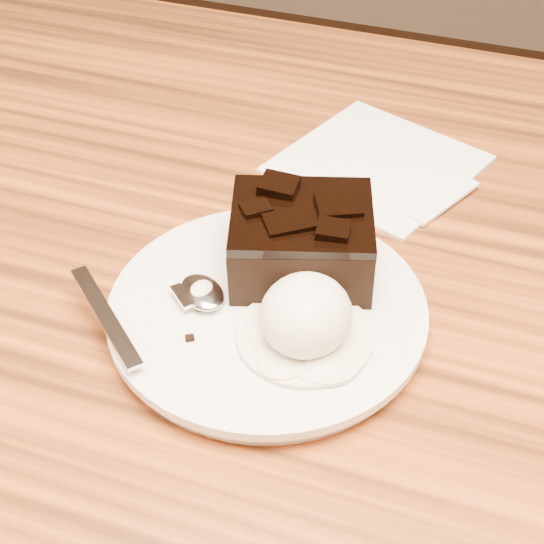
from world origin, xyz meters
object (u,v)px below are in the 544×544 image
(spoon, at_px, (202,294))
(napkin, at_px, (378,162))
(brownie, at_px, (301,244))
(ice_cream_scoop, at_px, (306,315))
(dining_table, at_px, (285,532))
(plate, at_px, (267,314))

(spoon, distance_m, napkin, 0.24)
(brownie, height_order, napkin, brownie)
(brownie, height_order, ice_cream_scoop, same)
(dining_table, distance_m, napkin, 0.41)
(brownie, xyz_separation_m, spoon, (-0.05, -0.05, -0.02))
(brownie, distance_m, napkin, 0.18)
(ice_cream_scoop, distance_m, spoon, 0.08)
(ice_cream_scoop, relative_size, napkin, 0.42)
(brownie, bearing_deg, napkin, 84.94)
(brownie, relative_size, spoon, 0.61)
(dining_table, distance_m, brownie, 0.42)
(dining_table, xyz_separation_m, brownie, (0.01, -0.02, 0.42))
(ice_cream_scoop, bearing_deg, brownie, 110.52)
(napkin, bearing_deg, ice_cream_scoop, -87.83)
(spoon, bearing_deg, brownie, -4.46)
(dining_table, relative_size, ice_cream_scoop, 18.89)
(ice_cream_scoop, height_order, spoon, ice_cream_scoop)
(brownie, relative_size, ice_cream_scoop, 1.53)
(dining_table, height_order, plate, plate)
(dining_table, distance_m, plate, 0.39)
(dining_table, xyz_separation_m, plate, (0.00, -0.06, 0.38))
(plate, relative_size, spoon, 1.38)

